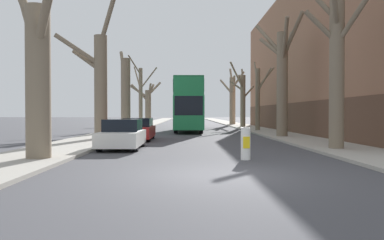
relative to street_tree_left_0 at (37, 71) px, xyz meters
name	(u,v)px	position (x,y,z in m)	size (l,w,h in m)	color
ground_plane	(213,175)	(5.80, -2.98, -3.08)	(300.00, 300.00, 0.00)	#424247
sidewalk_left	(151,123)	(-0.51, 47.02, -3.02)	(3.20, 120.00, 0.12)	#A39E93
sidewalk_right	(229,123)	(12.10, 47.02, -3.02)	(3.20, 120.00, 0.12)	#A39E93
building_facade_right	(347,59)	(18.69, 18.62, 3.12)	(10.08, 36.25, 12.42)	#93664C
street_tree_left_0	(37,71)	(0.00, 0.00, 0.00)	(3.01, 3.08, 7.58)	#7A6B56
street_tree_left_1	(100,81)	(-0.14, 9.93, 0.50)	(3.94, 1.45, 8.93)	#7A6B56
street_tree_left_2	(125,91)	(-0.21, 20.06, 0.47)	(1.35, 3.08, 7.33)	#7A6B56
street_tree_left_3	(141,95)	(0.08, 28.72, 0.62)	(3.11, 3.46, 7.85)	#7A6B56
street_tree_left_4	(148,103)	(-0.20, 39.05, -0.08)	(4.39, 2.91, 6.10)	#7A6B56
street_tree_right_0	(336,60)	(11.61, 3.39, 0.89)	(2.72, 3.58, 8.70)	#7A6B56
street_tree_right_1	(282,76)	(11.52, 12.11, 1.04)	(2.40, 4.69, 8.11)	#7A6B56
street_tree_right_2	(258,96)	(11.70, 21.16, 0.09)	(1.91, 3.18, 6.59)	#7A6B56
street_tree_right_3	(242,98)	(11.65, 30.37, 0.38)	(3.16, 2.59, 7.58)	#7A6B56
street_tree_right_4	(232,97)	(11.70, 39.99, 0.80)	(2.97, 5.64, 8.17)	#7A6B56
double_decker_bus	(188,103)	(5.30, 20.68, -0.50)	(2.43, 10.30, 4.56)	#1E7F47
parked_car_0	(122,135)	(2.14, 4.49, -2.43)	(1.79, 3.95, 1.37)	silver
parked_car_1	(138,130)	(2.14, 10.12, -2.44)	(1.81, 4.47, 1.35)	maroon
traffic_bollard	(246,144)	(7.19, 0.34, -2.51)	(0.34, 0.35, 1.14)	white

